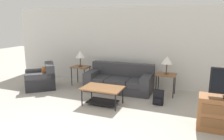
# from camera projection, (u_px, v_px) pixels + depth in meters

# --- Properties ---
(wall_back) EXTENTS (8.91, 0.06, 2.60)m
(wall_back) POSITION_uv_depth(u_px,v_px,m) (129.00, 47.00, 7.29)
(wall_back) COLOR silver
(wall_back) RESTS_ON ground_plane
(couch) EXTENTS (2.08, 1.04, 0.82)m
(couch) POSITION_uv_depth(u_px,v_px,m) (120.00, 81.00, 6.89)
(couch) COLOR #38383D
(couch) RESTS_ON ground_plane
(armchair) EXTENTS (1.28, 1.29, 0.80)m
(armchair) POSITION_uv_depth(u_px,v_px,m) (42.00, 79.00, 7.12)
(armchair) COLOR #38383D
(armchair) RESTS_ON ground_plane
(coffee_table) EXTENTS (1.05, 0.67, 0.47)m
(coffee_table) POSITION_uv_depth(u_px,v_px,m) (103.00, 92.00, 5.68)
(coffee_table) COLOR brown
(coffee_table) RESTS_ON ground_plane
(side_table_left) EXTENTS (0.57, 0.48, 0.65)m
(side_table_left) POSITION_uv_depth(u_px,v_px,m) (81.00, 68.00, 7.37)
(side_table_left) COLOR brown
(side_table_left) RESTS_ON ground_plane
(side_table_right) EXTENTS (0.57, 0.48, 0.65)m
(side_table_right) POSITION_uv_depth(u_px,v_px,m) (166.00, 76.00, 6.35)
(side_table_right) COLOR brown
(side_table_right) RESTS_ON ground_plane
(table_lamp_left) EXTENTS (0.32, 0.32, 0.53)m
(table_lamp_left) POSITION_uv_depth(u_px,v_px,m) (80.00, 55.00, 7.27)
(table_lamp_left) COLOR #472D1E
(table_lamp_left) RESTS_ON side_table_left
(table_lamp_right) EXTENTS (0.32, 0.32, 0.53)m
(table_lamp_right) POSITION_uv_depth(u_px,v_px,m) (167.00, 60.00, 6.25)
(table_lamp_right) COLOR #472D1E
(table_lamp_right) RESTS_ON side_table_right
(backpack) EXTENTS (0.27, 0.24, 0.39)m
(backpack) POSITION_uv_depth(u_px,v_px,m) (158.00, 98.00, 5.72)
(backpack) COLOR black
(backpack) RESTS_ON ground_plane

